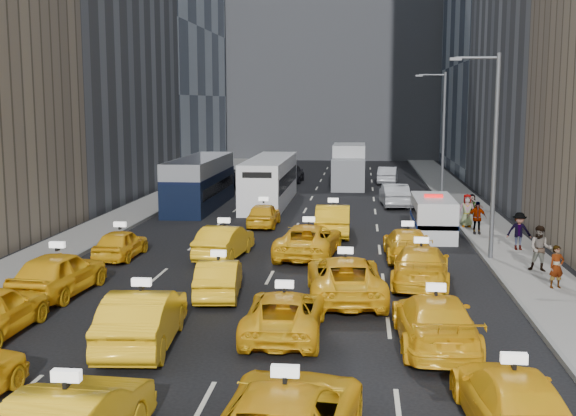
# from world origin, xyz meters

# --- Properties ---
(ground) EXTENTS (160.00, 160.00, 0.00)m
(ground) POSITION_xyz_m (0.00, 0.00, 0.00)
(ground) COLOR black
(ground) RESTS_ON ground
(sidewalk_west) EXTENTS (3.00, 90.00, 0.15)m
(sidewalk_west) POSITION_xyz_m (-10.50, 25.00, 0.07)
(sidewalk_west) COLOR gray
(sidewalk_west) RESTS_ON ground
(sidewalk_east) EXTENTS (3.00, 90.00, 0.15)m
(sidewalk_east) POSITION_xyz_m (10.50, 25.00, 0.07)
(sidewalk_east) COLOR gray
(sidewalk_east) RESTS_ON ground
(curb_west) EXTENTS (0.15, 90.00, 0.18)m
(curb_west) POSITION_xyz_m (-9.05, 25.00, 0.09)
(curb_west) COLOR slate
(curb_west) RESTS_ON ground
(curb_east) EXTENTS (0.15, 90.00, 0.18)m
(curb_east) POSITION_xyz_m (9.05, 25.00, 0.09)
(curb_east) COLOR slate
(curb_east) RESTS_ON ground
(streetlight_near) EXTENTS (2.15, 0.22, 9.00)m
(streetlight_near) POSITION_xyz_m (9.18, 12.00, 4.92)
(streetlight_near) COLOR #595B60
(streetlight_near) RESTS_ON ground
(streetlight_far) EXTENTS (2.15, 0.22, 9.00)m
(streetlight_far) POSITION_xyz_m (9.18, 32.00, 4.92)
(streetlight_far) COLOR #595B60
(streetlight_far) RESTS_ON ground
(taxi_3) EXTENTS (2.29, 4.92, 1.39)m
(taxi_3) POSITION_xyz_m (6.84, -4.88, 0.69)
(taxi_3) COLOR yellow
(taxi_3) RESTS_ON ground
(taxi_5) EXTENTS (2.20, 5.21, 1.67)m
(taxi_5) POSITION_xyz_m (-2.58, -0.46, 0.84)
(taxi_5) COLOR yellow
(taxi_5) RESTS_ON ground
(taxi_6) EXTENTS (2.27, 4.90, 1.36)m
(taxi_6) POSITION_xyz_m (1.36, 0.92, 0.68)
(taxi_6) COLOR yellow
(taxi_6) RESTS_ON ground
(taxi_7) EXTENTS (2.33, 5.37, 1.54)m
(taxi_7) POSITION_xyz_m (5.74, 0.33, 0.77)
(taxi_7) COLOR yellow
(taxi_7) RESTS_ON ground
(taxi_8) EXTENTS (2.32, 4.97, 1.65)m
(taxi_8) POSITION_xyz_m (-7.25, 4.60, 0.82)
(taxi_8) COLOR yellow
(taxi_8) RESTS_ON ground
(taxi_9) EXTENTS (1.91, 4.30, 1.37)m
(taxi_9) POSITION_xyz_m (-1.46, 5.01, 0.69)
(taxi_9) COLOR yellow
(taxi_9) RESTS_ON ground
(taxi_10) EXTENTS (3.09, 5.81, 1.55)m
(taxi_10) POSITION_xyz_m (3.07, 5.10, 0.78)
(taxi_10) COLOR yellow
(taxi_10) RESTS_ON ground
(taxi_11) EXTENTS (2.60, 5.42, 1.52)m
(taxi_11) POSITION_xyz_m (5.89, 7.47, 0.76)
(taxi_11) COLOR yellow
(taxi_11) RESTS_ON ground
(taxi_12) EXTENTS (1.64, 3.91, 1.32)m
(taxi_12) POSITION_xyz_m (-7.09, 10.89, 0.66)
(taxi_12) COLOR yellow
(taxi_12) RESTS_ON ground
(taxi_13) EXTENTS (2.10, 4.69, 1.49)m
(taxi_13) POSITION_xyz_m (-2.49, 11.42, 0.75)
(taxi_13) COLOR yellow
(taxi_13) RESTS_ON ground
(taxi_14) EXTENTS (3.00, 5.61, 1.50)m
(taxi_14) POSITION_xyz_m (1.26, 12.06, 0.75)
(taxi_14) COLOR yellow
(taxi_14) RESTS_ON ground
(taxi_15) EXTENTS (2.08, 4.87, 1.40)m
(taxi_15) POSITION_xyz_m (5.66, 11.93, 0.70)
(taxi_15) COLOR yellow
(taxi_15) RESTS_ON ground
(taxi_16) EXTENTS (1.61, 3.97, 1.35)m
(taxi_16) POSITION_xyz_m (-1.84, 19.75, 0.67)
(taxi_16) COLOR yellow
(taxi_16) RESTS_ON ground
(taxi_17) EXTENTS (1.81, 5.01, 1.64)m
(taxi_17) POSITION_xyz_m (2.14, 17.46, 0.82)
(taxi_17) COLOR yellow
(taxi_17) RESTS_ON ground
(nypd_van) EXTENTS (2.21, 5.25, 2.22)m
(nypd_van) POSITION_xyz_m (7.31, 17.59, 1.00)
(nypd_van) COLOR silver
(nypd_van) RESTS_ON ground
(double_decker) EXTENTS (3.83, 11.41, 3.25)m
(double_decker) POSITION_xyz_m (-7.04, 26.81, 1.61)
(double_decker) COLOR black
(double_decker) RESTS_ON ground
(city_bus) EXTENTS (3.85, 12.46, 3.17)m
(city_bus) POSITION_xyz_m (-2.63, 28.77, 1.57)
(city_bus) COLOR white
(city_bus) RESTS_ON ground
(box_truck) EXTENTS (2.78, 7.64, 3.46)m
(box_truck) POSITION_xyz_m (2.55, 39.27, 1.71)
(box_truck) COLOR silver
(box_truck) RESTS_ON ground
(misc_car_0) EXTENTS (1.97, 4.82, 1.55)m
(misc_car_0) POSITION_xyz_m (5.80, 28.47, 0.78)
(misc_car_0) COLOR #AEB0B6
(misc_car_0) RESTS_ON ground
(misc_car_1) EXTENTS (2.88, 5.24, 1.39)m
(misc_car_1) POSITION_xyz_m (-6.57, 39.14, 0.69)
(misc_car_1) COLOR black
(misc_car_1) RESTS_ON ground
(misc_car_2) EXTENTS (2.92, 5.75, 1.60)m
(misc_car_2) POSITION_xyz_m (2.37, 45.87, 0.80)
(misc_car_2) COLOR slate
(misc_car_2) RESTS_ON ground
(misc_car_3) EXTENTS (2.05, 4.78, 1.61)m
(misc_car_3) POSITION_xyz_m (-2.47, 42.30, 0.80)
(misc_car_3) COLOR black
(misc_car_3) RESTS_ON ground
(misc_car_4) EXTENTS (1.93, 4.54, 1.46)m
(misc_car_4) POSITION_xyz_m (5.83, 42.23, 0.73)
(misc_car_4) COLOR #A9ABB1
(misc_car_4) RESTS_ON ground
(pedestrian_0) EXTENTS (0.67, 0.54, 1.59)m
(pedestrian_0) POSITION_xyz_m (10.78, 6.93, 0.95)
(pedestrian_0) COLOR gray
(pedestrian_0) RESTS_ON sidewalk_east
(pedestrian_1) EXTENTS (1.01, 0.76, 1.86)m
(pedestrian_1) POSITION_xyz_m (10.82, 9.60, 1.08)
(pedestrian_1) COLOR gray
(pedestrian_1) RESTS_ON sidewalk_east
(pedestrian_2) EXTENTS (1.14, 0.50, 1.75)m
(pedestrian_2) POSITION_xyz_m (10.88, 13.90, 1.02)
(pedestrian_2) COLOR gray
(pedestrian_2) RESTS_ON sidewalk_east
(pedestrian_3) EXTENTS (1.02, 0.50, 1.70)m
(pedestrian_3) POSITION_xyz_m (9.57, 17.82, 1.00)
(pedestrian_3) COLOR gray
(pedestrian_3) RESTS_ON sidewalk_east
(pedestrian_4) EXTENTS (0.89, 0.49, 1.81)m
(pedestrian_4) POSITION_xyz_m (9.36, 19.95, 1.05)
(pedestrian_4) COLOR gray
(pedestrian_4) RESTS_ON sidewalk_east
(pedestrian_5) EXTENTS (1.49, 0.93, 1.55)m
(pedestrian_5) POSITION_xyz_m (9.93, 22.13, 0.93)
(pedestrian_5) COLOR gray
(pedestrian_5) RESTS_ON sidewalk_east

